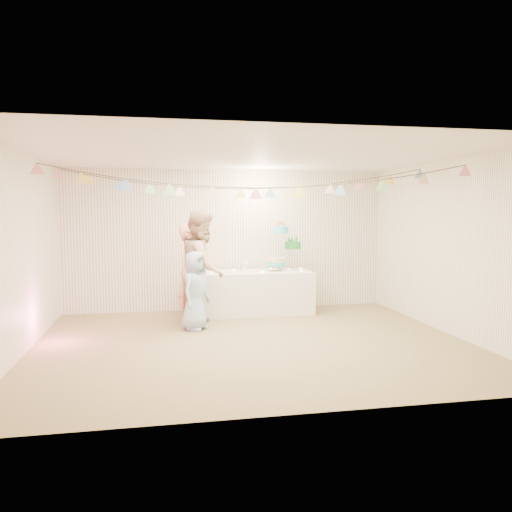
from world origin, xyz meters
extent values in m
plane|color=olive|center=(0.00, 0.00, 0.00)|extent=(6.00, 6.00, 0.00)
plane|color=silver|center=(0.00, 0.00, 2.60)|extent=(6.00, 6.00, 0.00)
plane|color=white|center=(0.00, 2.50, 1.30)|extent=(6.00, 6.00, 0.00)
plane|color=white|center=(0.00, -2.50, 1.30)|extent=(6.00, 6.00, 0.00)
plane|color=white|center=(-3.00, 0.00, 1.30)|extent=(5.00, 5.00, 0.00)
plane|color=white|center=(3.00, 0.00, 1.30)|extent=(5.00, 5.00, 0.00)
cube|color=silver|center=(0.40, 1.99, 0.38)|extent=(2.04, 0.82, 0.77)
cylinder|color=white|center=(-0.12, 1.94, 0.76)|extent=(0.32, 0.32, 0.02)
imported|color=#F7A281|center=(-0.77, 1.35, 0.82)|extent=(0.68, 0.72, 1.65)
imported|color=tan|center=(-0.59, 1.26, 0.93)|extent=(0.91, 1.06, 1.86)
imported|color=#92AECF|center=(-0.73, 0.97, 0.61)|extent=(0.66, 0.72, 1.23)
cylinder|color=#FFD88C|center=(-0.40, 1.84, 0.78)|extent=(0.04, 0.04, 0.03)
cylinder|color=#FFD88C|center=(0.05, 2.17, 0.78)|extent=(0.04, 0.04, 0.03)
cylinder|color=#FFD88C|center=(0.50, 1.77, 0.78)|extent=(0.04, 0.04, 0.03)
cylinder|color=#FFD88C|center=(0.75, 2.21, 0.78)|extent=(0.04, 0.04, 0.03)
cylinder|color=#FFD88C|center=(1.22, 1.81, 0.78)|extent=(0.04, 0.04, 0.03)
cylinder|color=#FFD88C|center=(1.30, 2.14, 0.78)|extent=(0.04, 0.04, 0.03)
cylinder|color=#FFD88C|center=(1.03, 1.99, 0.78)|extent=(0.04, 0.04, 0.03)
camera|label=1|loc=(-1.25, -6.73, 1.84)|focal=35.00mm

